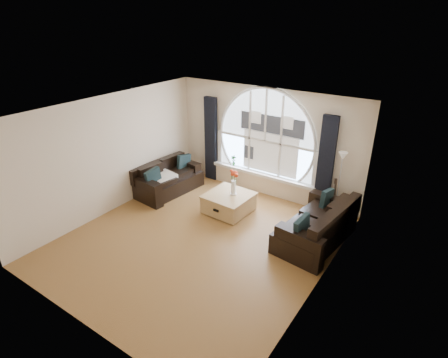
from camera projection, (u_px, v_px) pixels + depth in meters
The scene contains 21 objects.
ground at pixel (200, 240), 7.55m from camera, with size 5.00×5.50×0.01m, color brown.
ceiling at pixel (195, 112), 6.41m from camera, with size 5.00×5.50×0.01m, color silver.
wall_back at pixel (266, 142), 9.04m from camera, with size 5.00×0.01×2.70m, color beige.
wall_front at pixel (72, 253), 4.92m from camera, with size 5.00×0.01×2.70m, color beige.
wall_left at pixel (111, 155), 8.25m from camera, with size 0.01×5.50×2.70m, color beige.
wall_right at pixel (324, 219), 5.70m from camera, with size 0.01×5.50×2.70m, color beige.
attic_slope at pixel (312, 156), 5.43m from camera, with size 0.92×5.50×0.72m, color silver.
arched_window at pixel (266, 132), 8.90m from camera, with size 2.60×0.06×2.15m, color silver.
window_sill at pixel (262, 174), 9.32m from camera, with size 2.90×0.22×0.08m, color white.
window_frame at pixel (265, 132), 8.88m from camera, with size 2.76×0.08×2.15m, color white.
neighbor_house at pixel (271, 138), 8.87m from camera, with size 1.70×0.02×1.50m, color silver.
curtain_left at pixel (211, 139), 9.85m from camera, with size 0.35×0.12×2.30m, color black.
curtain_right at pixel (326, 165), 8.22m from camera, with size 0.35×0.12×2.30m, color black.
sofa_left at pixel (168, 177), 9.42m from camera, with size 0.88×1.76×0.78m, color black.
sofa_right at pixel (316, 224), 7.35m from camera, with size 0.96×1.92×0.85m, color black.
coffee_chest at pixel (229, 202), 8.53m from camera, with size 0.99×0.99×0.49m, color tan.
throw_blanket at pixel (163, 177), 9.20m from camera, with size 0.55×0.55×0.10m, color silver.
vase_flowers at pixel (233, 179), 8.28m from camera, with size 0.24×0.24×0.70m, color white.
floor_lamp at pixel (338, 186), 8.03m from camera, with size 0.24×0.24×1.60m, color #B2B2B2.
guitar at pixel (334, 199), 8.08m from camera, with size 0.36×0.24×1.06m, color brown.
potted_plant at pixel (234, 160), 9.69m from camera, with size 0.15×0.10×0.28m, color #1E6023.
Camera 1 is at (3.96, -4.93, 4.33)m, focal length 29.21 mm.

